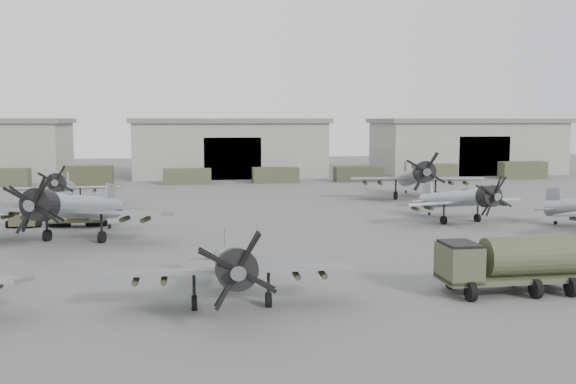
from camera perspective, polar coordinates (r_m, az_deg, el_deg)
name	(u,v)px	position (r m, az deg, el deg)	size (l,w,h in m)	color
ground	(301,267)	(37.42, 1.12, -6.70)	(220.00, 220.00, 0.00)	#545452
hangar_center	(229,147)	(98.13, -5.23, 4.01)	(29.00, 14.80, 8.70)	gray
hangar_right	(465,145)	(107.52, 15.48, 4.01)	(29.00, 14.80, 8.70)	gray
support_truck_1	(8,178)	(89.09, -23.60, 1.18)	(5.19, 2.20, 2.33)	#41472E
support_truck_2	(89,176)	(87.11, -17.29, 1.39)	(6.10, 2.20, 2.55)	#393A26
support_truck_3	(187,176)	(86.20, -8.94, 1.38)	(6.29, 2.20, 2.03)	#40472E
support_truck_4	(276,175)	(87.01, -1.11, 1.52)	(6.24, 2.20, 2.07)	#3F422B
support_truck_5	(358,174)	(89.31, 6.25, 1.60)	(6.59, 2.20, 2.05)	#353824
support_truck_6	(434,172)	(92.84, 12.89, 1.74)	(6.06, 2.20, 2.29)	#46482F
support_truck_7	(522,170)	(98.57, 20.12, 1.83)	(6.66, 2.20, 2.49)	#3E442C
aircraft_near_1	(232,265)	(29.05, -5.04, -6.48)	(11.08, 9.97, 4.46)	gray
aircraft_mid_1	(72,207)	(46.93, -18.63, -1.28)	(13.58, 12.22, 5.45)	gray
aircraft_mid_2	(462,199)	(54.70, 15.23, -0.59)	(11.21, 10.09, 4.45)	#9A9DA2
aircraft_far_0	(62,185)	(67.17, -19.47, 0.57)	(11.35, 10.21, 4.54)	#92949A
aircraft_far_1	(416,176)	(69.68, 11.32, 1.43)	(14.21, 12.79, 5.64)	gray
fuel_tanker	(510,261)	(33.59, 19.14, -5.80)	(7.21, 3.29, 2.78)	#3E452D
tug_trailer	(44,220)	(54.57, -20.84, -2.37)	(7.35, 1.74, 1.47)	#42402B
ground_crew	(44,215)	(55.77, -20.89, -1.89)	(0.61, 0.40, 1.66)	#3B3F29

